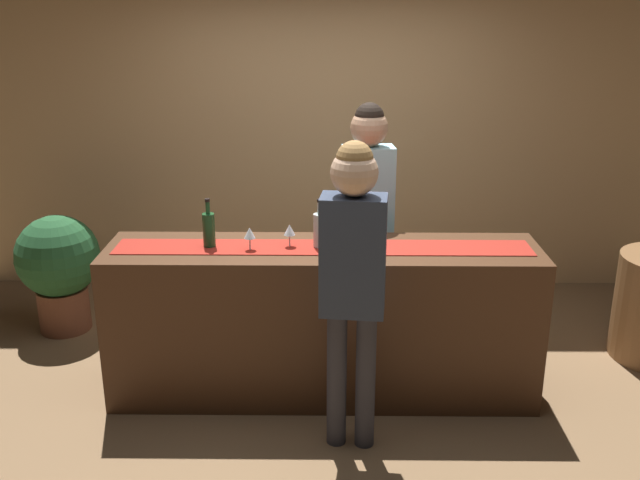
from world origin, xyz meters
name	(u,v)px	position (x,y,z in m)	size (l,w,h in m)	color
ground_plane	(323,390)	(0.00, 0.00, 0.00)	(10.00, 10.00, 0.00)	brown
back_wall	(325,118)	(0.00, 1.90, 1.45)	(6.00, 0.12, 2.90)	tan
bar_counter	(323,321)	(0.00, 0.00, 0.49)	(2.64, 0.60, 0.98)	#472B19
counter_runner_cloth	(323,247)	(0.00, 0.00, 0.98)	(2.51, 0.28, 0.01)	maroon
wine_bottle_clear	(319,229)	(-0.02, 0.01, 1.09)	(0.07, 0.07, 0.30)	#B2C6C1
wine_bottle_green	(209,229)	(-0.69, 0.01, 1.09)	(0.07, 0.07, 0.30)	#194723
wine_glass_near_customer	(289,231)	(-0.20, 0.01, 1.08)	(0.07, 0.07, 0.14)	silver
wine_glass_mid_counter	(250,234)	(-0.43, -0.05, 1.08)	(0.07, 0.07, 0.14)	silver
bartender	(368,201)	(0.30, 0.58, 1.10)	(0.36, 0.25, 1.77)	#26262B
customer_sipping	(353,265)	(0.16, -0.57, 1.09)	(0.36, 0.24, 1.74)	#33333D
potted_plant_tall	(59,265)	(-1.97, 0.88, 0.52)	(0.61, 0.61, 0.90)	brown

